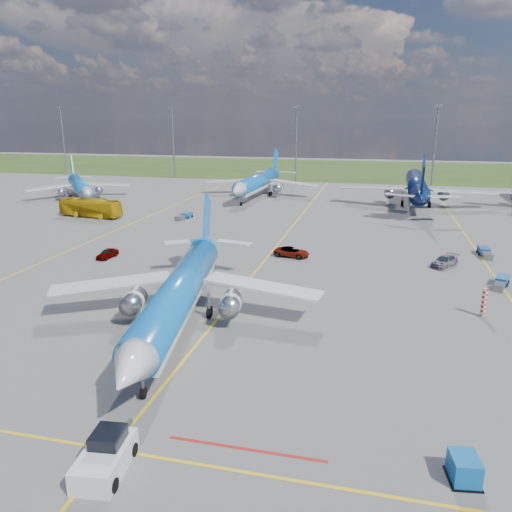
% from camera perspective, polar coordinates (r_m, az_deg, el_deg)
% --- Properties ---
extents(ground, '(400.00, 400.00, 0.00)m').
position_cam_1_polar(ground, '(49.77, -4.78, -7.60)').
color(ground, '#5A5A58').
rests_on(ground, ground).
extents(grass_strip, '(400.00, 80.00, 0.01)m').
position_cam_1_polar(grass_strip, '(194.83, 9.40, 9.74)').
color(grass_strip, '#2D4719').
rests_on(grass_strip, ground).
extents(taxiway_lines, '(60.25, 160.00, 0.02)m').
position_cam_1_polar(taxiway_lines, '(75.08, 1.99, 0.54)').
color(taxiway_lines, yellow).
rests_on(taxiway_lines, ground).
extents(floodlight_masts, '(202.20, 0.50, 22.70)m').
position_cam_1_polar(floodlight_masts, '(153.51, 12.19, 12.74)').
color(floodlight_masts, slate).
rests_on(floodlight_masts, ground).
extents(warning_post, '(0.50, 0.50, 3.00)m').
position_cam_1_polar(warning_post, '(55.55, 24.60, -4.86)').
color(warning_post, red).
rests_on(warning_post, ground).
extents(bg_jet_nw, '(43.07, 44.34, 9.24)m').
position_cam_1_polar(bg_jet_nw, '(129.95, -19.36, 6.15)').
color(bg_jet_nw, blue).
rests_on(bg_jet_nw, ground).
extents(bg_jet_nnw, '(33.13, 42.39, 10.72)m').
position_cam_1_polar(bg_jet_nnw, '(126.47, 0.21, 6.79)').
color(bg_jet_nnw, blue).
rests_on(bg_jet_nnw, ground).
extents(bg_jet_n, '(37.11, 48.00, 12.32)m').
position_cam_1_polar(bg_jet_n, '(121.41, 17.70, 5.67)').
color(bg_jet_n, '#081745').
rests_on(bg_jet_n, ground).
extents(main_airliner, '(35.56, 43.03, 10.10)m').
position_cam_1_polar(main_airliner, '(49.38, -8.56, -7.93)').
color(main_airliner, blue).
rests_on(main_airliner, ground).
extents(pushback_tug, '(2.87, 6.45, 2.15)m').
position_cam_1_polar(pushback_tug, '(31.98, -16.80, -21.05)').
color(pushback_tug, silver).
rests_on(pushback_tug, ground).
extents(uld_container, '(1.75, 2.07, 1.50)m').
position_cam_1_polar(uld_container, '(32.33, 22.69, -21.49)').
color(uld_container, '#0C5DAA').
rests_on(uld_container, ground).
extents(apron_bus, '(13.73, 5.02, 3.74)m').
position_cam_1_polar(apron_bus, '(105.96, -18.40, 5.26)').
color(apron_bus, '#C4970B').
rests_on(apron_bus, ground).
extents(service_car_a, '(2.00, 4.10, 1.35)m').
position_cam_1_polar(service_car_a, '(74.45, -16.63, 0.28)').
color(service_car_a, '#999999').
rests_on(service_car_a, ground).
extents(service_car_b, '(5.41, 3.16, 1.41)m').
position_cam_1_polar(service_car_b, '(72.16, 4.10, 0.46)').
color(service_car_b, '#999999').
rests_on(service_car_b, ground).
extents(service_car_c, '(4.34, 5.28, 1.44)m').
position_cam_1_polar(service_car_c, '(72.16, 20.76, -0.54)').
color(service_car_c, '#999999').
rests_on(service_car_c, ground).
extents(baggage_tug_w, '(2.61, 4.74, 1.03)m').
position_cam_1_polar(baggage_tug_w, '(66.35, 26.18, -2.75)').
color(baggage_tug_w, '#1A60A0').
rests_on(baggage_tug_w, ground).
extents(baggage_tug_c, '(2.15, 4.98, 1.08)m').
position_cam_1_polar(baggage_tug_c, '(99.97, -8.18, 4.52)').
color(baggage_tug_c, '#165787').
rests_on(baggage_tug_c, ground).
extents(baggage_tug_e, '(1.43, 4.86, 1.09)m').
position_cam_1_polar(baggage_tug_e, '(79.72, 24.70, 0.36)').
color(baggage_tug_e, navy).
rests_on(baggage_tug_e, ground).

